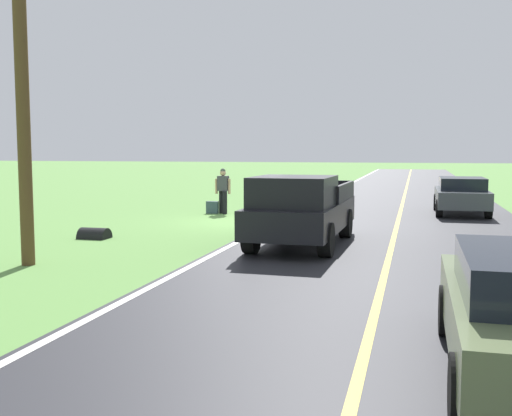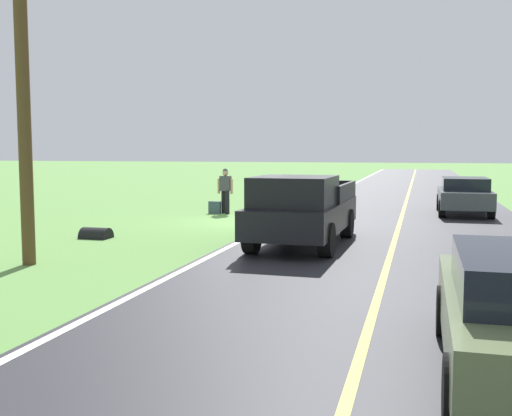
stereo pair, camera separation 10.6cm
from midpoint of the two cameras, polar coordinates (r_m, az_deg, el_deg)
The scene contains 10 objects.
ground_plane at distance 20.79m, azimuth -0.52°, elevation -1.32°, with size 200.00×200.00×0.00m, color #609347.
road_surface at distance 20.03m, azimuth 13.35°, elevation -1.72°, with size 8.38×120.00×0.00m, color #28282D.
lane_edge_line at distance 20.54m, azimuth 2.10°, elevation -1.39°, with size 0.16×117.60×0.00m, color silver.
lane_centre_line at distance 20.03m, azimuth 13.35°, elevation -1.71°, with size 0.14×117.60×0.00m, color gold.
hitchhiker_walking at distance 23.52m, azimuth -2.73°, elevation 1.86°, with size 0.62×0.51×1.75m.
suitcase_carried at distance 23.64m, azimuth -3.75°, elevation 0.06°, with size 0.20×0.46×0.47m, color #384C56.
pickup_truck_passing at distance 15.55m, azimuth 4.48°, elevation -0.05°, with size 2.20×5.45×1.82m.
sedan_near_oncoming at distance 24.57m, azimuth 19.02°, elevation 1.19°, with size 1.93×4.40×1.41m.
utility_pole_roadside at distance 13.89m, azimuth -20.82°, elevation 12.48°, with size 0.28×0.28×8.48m, color brown.
drainage_culvert at distance 17.56m, azimuth -14.57°, elevation -2.75°, with size 0.60×0.60×0.80m, color black.
Camera 2 is at (-5.63, 19.86, 2.45)m, focal length 42.76 mm.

